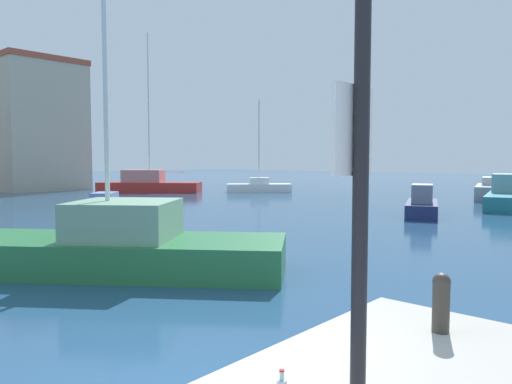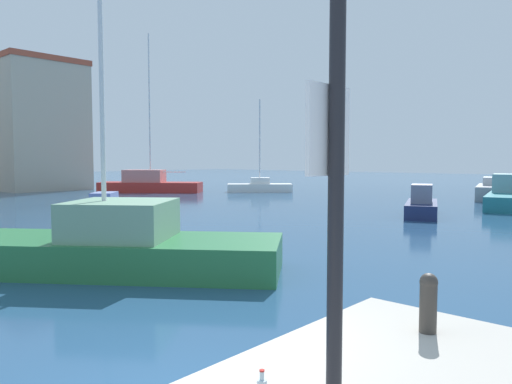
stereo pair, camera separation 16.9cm
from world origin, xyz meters
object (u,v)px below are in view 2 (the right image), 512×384
motorboat_blue_behind_lamppost (104,208)px  sailboat_white_far_right (260,186)px  mooring_bollard (428,300)px  sailboat_red_distant_north (149,183)px  motorboat_grey_far_left (492,191)px  motorboat_teal_inner_mooring (506,196)px  sailboat_green_near_pier (108,246)px  motorboat_navy_mid_harbor (422,205)px

motorboat_blue_behind_lamppost → sailboat_white_far_right: 19.90m
mooring_bollard → sailboat_red_distant_north: bearing=59.0°
motorboat_grey_far_left → motorboat_teal_inner_mooring: motorboat_teal_inner_mooring is taller
motorboat_teal_inner_mooring → motorboat_grey_far_left: bearing=22.7°
mooring_bollard → motorboat_teal_inner_mooring: size_ratio=0.08×
motorboat_grey_far_left → motorboat_teal_inner_mooring: size_ratio=0.89×
sailboat_green_near_pier → sailboat_red_distant_north: 30.36m
motorboat_teal_inner_mooring → mooring_bollard: bearing=-166.7°
sailboat_red_distant_north → motorboat_navy_mid_harbor: bearing=-92.8°
mooring_bollard → motorboat_grey_far_left: size_ratio=0.10×
mooring_bollard → sailboat_white_far_right: 37.24m
motorboat_blue_behind_lamppost → motorboat_grey_far_left: size_ratio=0.64×
sailboat_white_far_right → motorboat_navy_mid_harbor: bearing=-113.6°
motorboat_navy_mid_harbor → sailboat_white_far_right: bearing=66.4°
sailboat_green_near_pier → mooring_bollard: bearing=-99.7°
sailboat_red_distant_north → motorboat_teal_inner_mooring: (6.20, -26.97, -0.09)m
sailboat_green_near_pier → sailboat_white_far_right: bearing=34.5°
mooring_bollard → motorboat_grey_far_left: bearing=15.1°
sailboat_white_far_right → motorboat_teal_inner_mooring: bearing=-91.3°
motorboat_navy_mid_harbor → motorboat_grey_far_left: 13.42m
sailboat_green_near_pier → sailboat_white_far_right: size_ratio=1.47×
sailboat_white_far_right → motorboat_grey_far_left: 18.31m
motorboat_navy_mid_harbor → sailboat_white_far_right: size_ratio=0.63×
sailboat_white_far_right → motorboat_grey_far_left: size_ratio=1.20×
motorboat_blue_behind_lamppost → motorboat_grey_far_left: bearing=-24.4°
motorboat_blue_behind_lamppost → sailboat_red_distant_north: bearing=47.7°
mooring_bollard → motorboat_grey_far_left: mooring_bollard is taller
motorboat_blue_behind_lamppost → sailboat_white_far_right: bearing=18.7°
sailboat_green_near_pier → motorboat_teal_inner_mooring: bearing=-6.5°
sailboat_red_distant_north → sailboat_green_near_pier: bearing=-127.2°
motorboat_teal_inner_mooring → sailboat_red_distant_north: bearing=102.9°
motorboat_navy_mid_harbor → sailboat_red_distant_north: bearing=87.2°
motorboat_blue_behind_lamppost → motorboat_grey_far_left: (24.38, -11.08, 0.15)m
mooring_bollard → motorboat_grey_far_left: (32.08, 8.66, -0.77)m
motorboat_teal_inner_mooring → sailboat_green_near_pier: bearing=173.5°
sailboat_green_near_pier → motorboat_navy_mid_harbor: 17.16m
motorboat_grey_far_left → motorboat_navy_mid_harbor: bearing=-177.6°
motorboat_navy_mid_harbor → motorboat_blue_behind_lamppost: size_ratio=1.18×
sailboat_red_distant_north → sailboat_white_far_right: size_ratio=1.69×
motorboat_navy_mid_harbor → motorboat_teal_inner_mooring: bearing=-14.7°
sailboat_red_distant_north → motorboat_grey_far_left: size_ratio=2.04×
sailboat_green_near_pier → motorboat_grey_far_left: sailboat_green_near_pier is taller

